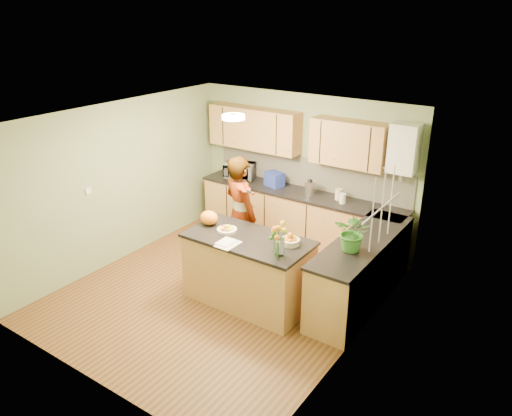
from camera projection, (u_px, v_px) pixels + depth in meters
The scene contains 28 objects.
floor at pixel (224, 291), 7.14m from camera, with size 4.50×4.50×0.00m, color #543218.
ceiling at pixel (219, 118), 6.20m from camera, with size 4.00×4.50×0.02m, color white.
wall_back at pixel (304, 169), 8.39m from camera, with size 4.00×0.02×2.50m, color gray.
wall_front at pixel (82, 282), 4.96m from camera, with size 4.00×0.02×2.50m, color gray.
wall_left at pixel (120, 183), 7.72m from camera, with size 0.02×4.50×2.50m, color gray.
wall_right at pixel (361, 249), 5.62m from camera, with size 0.02×4.50×2.50m, color gray.
back_counter at pixel (299, 218), 8.40m from camera, with size 3.64×0.62×0.94m.
right_counter at pixel (361, 271), 6.73m from camera, with size 0.62×2.24×0.94m.
splashback at pixel (309, 173), 8.35m from camera, with size 3.60×0.02×0.52m, color beige.
upper_cabinets at pixel (291, 134), 8.13m from camera, with size 3.20×0.34×0.70m.
boiler at pixel (404, 149), 7.13m from camera, with size 0.40×0.30×0.86m.
window_right at pixel (383, 208), 5.97m from camera, with size 0.01×1.30×1.05m.
light_switch at pixel (88, 191), 7.24m from camera, with size 0.02×0.09×0.09m, color white.
ceiling_lamp at pixel (233, 117), 6.44m from camera, with size 0.30×0.30×0.07m.
peninsula_island at pixel (248, 270), 6.73m from camera, with size 1.69×0.86×0.97m.
fruit_dish at pixel (227, 229), 6.72m from camera, with size 0.27×0.27×0.09m.
orange_bowl at pixel (290, 240), 6.35m from camera, with size 0.25×0.25×0.15m.
flower_vase at pixel (280, 231), 5.97m from camera, with size 0.26×0.26×0.48m.
orange_bag at pixel (209, 218), 6.91m from camera, with size 0.26×0.22×0.20m, color orange.
papers at pixel (228, 244), 6.37m from camera, with size 0.23×0.32×0.01m, color silver.
violinist at pixel (240, 215), 7.43m from camera, with size 0.66×0.43×1.81m, color #DFA788.
violin at pixel (242, 187), 6.95m from camera, with size 0.58×0.23×0.12m, color #4E1604, non-canonical shape.
microwave at pixel (240, 171), 8.81m from camera, with size 0.52×0.35×0.29m, color white.
blue_box at pixel (274, 179), 8.46m from camera, with size 0.30×0.22×0.24m, color #213399.
kettle at pixel (310, 187), 8.06m from camera, with size 0.17×0.17×0.31m.
jar_cream at pixel (339, 194), 7.88m from camera, with size 0.11×0.11×0.18m, color beige.
jar_white at pixel (343, 198), 7.74m from camera, with size 0.10×0.10×0.16m, color white.
potted_plant at pixel (354, 232), 6.17m from camera, with size 0.46×0.40×0.51m, color #347828.
Camera 1 is at (3.87, -4.82, 3.80)m, focal length 35.00 mm.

